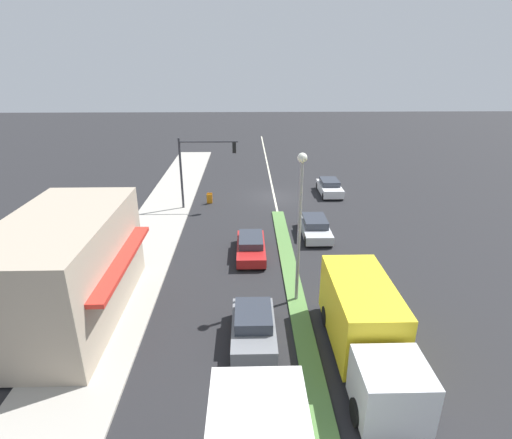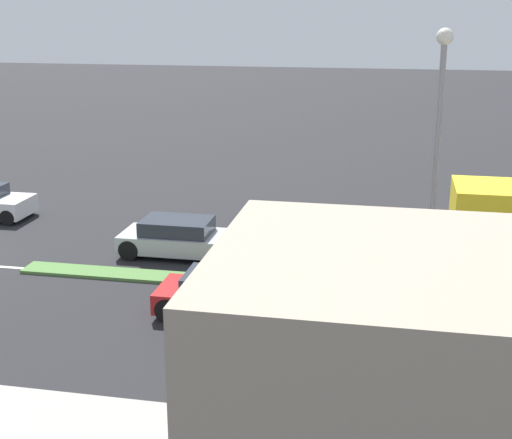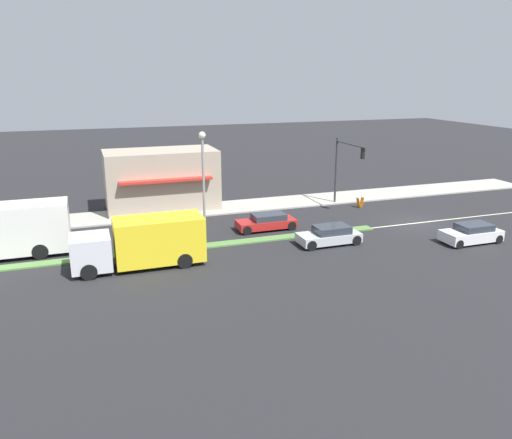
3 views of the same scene
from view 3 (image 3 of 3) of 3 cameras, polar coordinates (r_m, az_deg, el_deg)
The scene contains 14 objects.
ground_plane at distance 32.57m, azimuth -8.60°, elevation -3.39°, with size 160.00×160.00×0.00m, color #232326.
sidewalk_right at distance 40.98m, azimuth -11.67°, elevation 0.65°, with size 4.00×73.00×0.12m, color #A8A399.
median_strip at distance 32.31m, azimuth -24.52°, elevation -4.79°, with size 0.90×46.00×0.10m, color #568442.
lane_marking_center at distance 39.71m, azimuth 17.80°, elevation -0.39°, with size 0.16×60.00×0.01m, color beige.
building_corner_store at distance 42.06m, azimuth -10.74°, elevation 4.55°, with size 5.20×9.03×4.81m.
traffic_signal_main at distance 42.28m, azimuth 10.11°, elevation 6.54°, with size 4.59×0.34×5.60m.
street_lamp at distance 31.63m, azimuth -6.04°, elevation 5.10°, with size 0.44×0.44×7.37m.
pedestrian at distance 42.87m, azimuth -5.25°, elevation 2.88°, with size 0.34×0.34×1.65m.
warning_aframe_sign at distance 43.16m, azimuth 11.79°, elevation 1.92°, with size 0.45×0.53×0.84m.
delivery_truck at distance 29.70m, azimuth -12.71°, elevation -2.56°, with size 2.44×7.50×2.87m.
suv_grey at distance 34.23m, azimuth -11.58°, elevation -1.39°, with size 1.85×3.81×1.39m.
van_white at distance 36.31m, azimuth 23.40°, elevation -1.48°, with size 1.80×4.00×1.28m.
hatchback_red at distance 36.10m, azimuth 1.22°, elevation -0.28°, with size 1.72×4.27×1.17m.
sedan_silver at distance 33.35m, azimuth 8.39°, elevation -1.80°, with size 1.80×4.13×1.25m.
Camera 3 is at (-30.25, 23.35, 10.82)m, focal length 35.00 mm.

